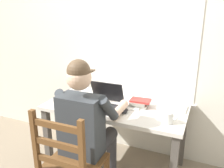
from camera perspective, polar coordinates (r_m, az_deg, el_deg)
name	(u,v)px	position (r m, az deg, el deg)	size (l,w,h in m)	color
ground_plane	(116,166)	(2.64, 0.99, -19.42)	(8.00, 8.00, 0.00)	gray
back_wall	(132,39)	(2.52, 5.02, 10.95)	(6.00, 0.08, 2.60)	silver
desk	(116,113)	(2.32, 1.07, -7.24)	(1.35, 0.71, 0.71)	beige
seated_person	(88,123)	(1.97, -6.01, -9.57)	(0.50, 0.60, 1.25)	#33383D
wooden_chair	(71,166)	(1.89, -10.15, -19.14)	(0.42, 0.42, 0.95)	brown
laptop	(103,101)	(2.21, -2.15, -4.25)	(0.33, 0.32, 0.22)	black
computer_mouse	(124,111)	(2.10, 3.03, -6.62)	(0.06, 0.10, 0.03)	black
coffee_mug_white	(168,118)	(1.95, 13.62, -8.04)	(0.12, 0.08, 0.10)	white
coffee_mug_dark	(76,99)	(2.31, -8.89, -3.62)	(0.11, 0.07, 0.09)	#38281E
book_stack_main	(139,103)	(2.23, 6.68, -4.65)	(0.20, 0.15, 0.07)	gray
paper_pile_near_laptop	(131,98)	(2.42, 4.81, -3.47)	(0.24, 0.19, 0.02)	white
paper_pile_back_corner	(172,107)	(2.26, 14.61, -5.57)	(0.26, 0.20, 0.02)	white
paper_pile_side	(128,106)	(2.22, 3.84, -5.45)	(0.23, 0.16, 0.01)	white
landscape_photo_print	(105,96)	(2.49, -1.68, -2.99)	(0.13, 0.09, 0.00)	#7A4293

